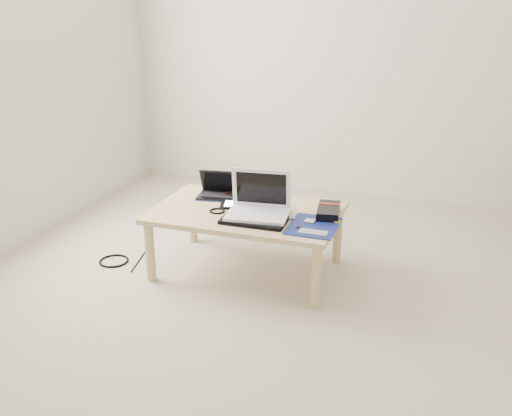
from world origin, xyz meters
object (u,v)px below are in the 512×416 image
(netbook, at_px, (219,191))
(white_laptop, at_px, (259,205))
(gpu_box, at_px, (329,211))
(coffee_table, at_px, (247,218))

(netbook, height_order, white_laptop, white_laptop)
(gpu_box, bearing_deg, netbook, 171.77)
(coffee_table, bearing_deg, white_laptop, -39.52)
(netbook, bearing_deg, gpu_box, -8.23)
(coffee_table, distance_m, gpu_box, 0.49)
(white_laptop, bearing_deg, netbook, 143.77)
(netbook, xyz_separation_m, white_laptop, (0.36, -0.26, 0.04))
(coffee_table, distance_m, white_laptop, 0.18)
(coffee_table, distance_m, netbook, 0.32)
(coffee_table, xyz_separation_m, gpu_box, (0.48, 0.07, 0.08))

